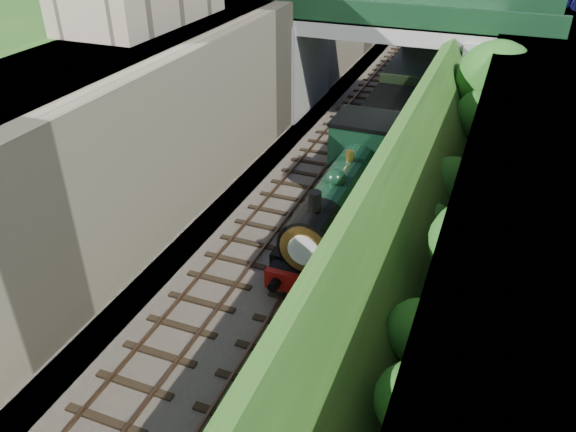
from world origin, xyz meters
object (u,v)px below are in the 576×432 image
at_px(locomotive, 346,194).
at_px(tender, 387,133).
at_px(road_bridge, 410,54).
at_px(tree, 498,83).

distance_m(locomotive, tender, 7.37).
height_order(road_bridge, tree, road_bridge).
distance_m(tree, tender, 5.61).
distance_m(tree, locomotive, 9.39).
xyz_separation_m(tree, tender, (-4.71, -0.27, -3.03)).
height_order(locomotive, tender, locomotive).
bearing_deg(road_bridge, tender, -87.49).
height_order(tree, locomotive, tree).
relative_size(locomotive, tender, 1.70).
bearing_deg(locomotive, tree, 58.32).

